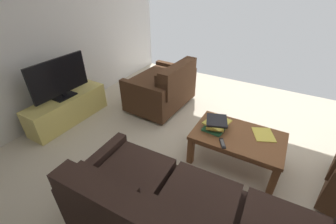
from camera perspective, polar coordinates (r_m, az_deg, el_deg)
The scene contains 9 objects.
ground_plane at distance 2.98m, azimuth 16.15°, elevation -11.49°, with size 5.71×4.87×0.01m, color beige.
wall_right at distance 3.91m, azimuth -26.88°, elevation 18.38°, with size 0.12×4.87×2.54m, color silver.
loveseat_near at distance 3.73m, azimuth -1.31°, elevation 6.34°, with size 0.88×1.14×0.83m.
coffee_table at distance 2.72m, azimuth 17.72°, elevation -6.80°, with size 1.03×0.65×0.41m.
tv_stand at distance 3.75m, azimuth -24.58°, elevation 0.78°, with size 0.37×1.26×0.43m.
flat_tv at distance 3.54m, azimuth -26.49°, elevation 7.94°, with size 0.20×0.91×0.59m.
book_stack at distance 2.69m, azimuth 12.43°, elevation -3.00°, with size 0.32×0.34×0.13m.
tv_remote at distance 2.50m, azimuth 14.03°, elevation -7.94°, with size 0.12×0.16×0.02m.
loose_magazine at distance 2.78m, azimuth 23.68°, elevation -5.42°, with size 0.22×0.27×0.01m, color #E0CC4C.
Camera 1 is at (-0.30, 2.18, 2.00)m, focal length 23.35 mm.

